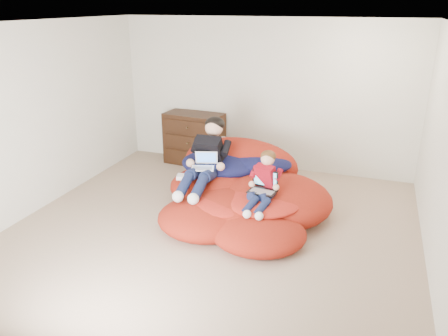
{
  "coord_description": "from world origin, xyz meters",
  "views": [
    {
      "loc": [
        1.76,
        -4.56,
        2.71
      ],
      "look_at": [
        0.01,
        0.42,
        0.7
      ],
      "focal_mm": 35.0,
      "sensor_mm": 36.0,
      "label": 1
    }
  ],
  "objects_px": {
    "beanbag_pile": "(242,192)",
    "younger_boy": "(264,181)",
    "older_boy": "(207,155)",
    "dresser": "(194,139)",
    "laptop_black": "(264,186)",
    "laptop_white": "(204,163)"
  },
  "relations": [
    {
      "from": "dresser",
      "to": "older_boy",
      "type": "bearing_deg",
      "value": -61.03
    },
    {
      "from": "beanbag_pile",
      "to": "younger_boy",
      "type": "bearing_deg",
      "value": -42.34
    },
    {
      "from": "beanbag_pile",
      "to": "older_boy",
      "type": "bearing_deg",
      "value": 179.26
    },
    {
      "from": "older_boy",
      "to": "laptop_white",
      "type": "height_order",
      "value": "older_boy"
    },
    {
      "from": "dresser",
      "to": "laptop_white",
      "type": "height_order",
      "value": "dresser"
    },
    {
      "from": "dresser",
      "to": "older_boy",
      "type": "height_order",
      "value": "older_boy"
    },
    {
      "from": "dresser",
      "to": "beanbag_pile",
      "type": "relative_size",
      "value": 0.43
    },
    {
      "from": "dresser",
      "to": "older_boy",
      "type": "xyz_separation_m",
      "value": [
        0.83,
        -1.5,
        0.28
      ]
    },
    {
      "from": "beanbag_pile",
      "to": "older_boy",
      "type": "relative_size",
      "value": 1.91
    },
    {
      "from": "older_boy",
      "to": "laptop_white",
      "type": "xyz_separation_m",
      "value": [
        0.0,
        -0.09,
        -0.09
      ]
    },
    {
      "from": "laptop_black",
      "to": "beanbag_pile",
      "type": "bearing_deg",
      "value": 136.82
    },
    {
      "from": "older_boy",
      "to": "younger_boy",
      "type": "bearing_deg",
      "value": -21.78
    },
    {
      "from": "older_boy",
      "to": "beanbag_pile",
      "type": "bearing_deg",
      "value": -0.74
    },
    {
      "from": "dresser",
      "to": "beanbag_pile",
      "type": "height_order",
      "value": "dresser"
    },
    {
      "from": "laptop_white",
      "to": "beanbag_pile",
      "type": "bearing_deg",
      "value": 9.08
    },
    {
      "from": "laptop_white",
      "to": "older_boy",
      "type": "bearing_deg",
      "value": 90.0
    },
    {
      "from": "dresser",
      "to": "laptop_white",
      "type": "distance_m",
      "value": 1.81
    },
    {
      "from": "younger_boy",
      "to": "dresser",
      "type": "bearing_deg",
      "value": 133.06
    },
    {
      "from": "dresser",
      "to": "laptop_black",
      "type": "height_order",
      "value": "dresser"
    },
    {
      "from": "beanbag_pile",
      "to": "laptop_black",
      "type": "bearing_deg",
      "value": -43.18
    },
    {
      "from": "beanbag_pile",
      "to": "younger_boy",
      "type": "distance_m",
      "value": 0.64
    },
    {
      "from": "beanbag_pile",
      "to": "dresser",
      "type": "bearing_deg",
      "value": 131.86
    }
  ]
}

